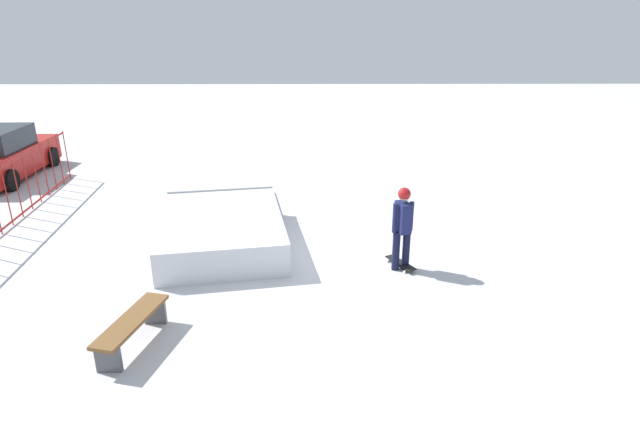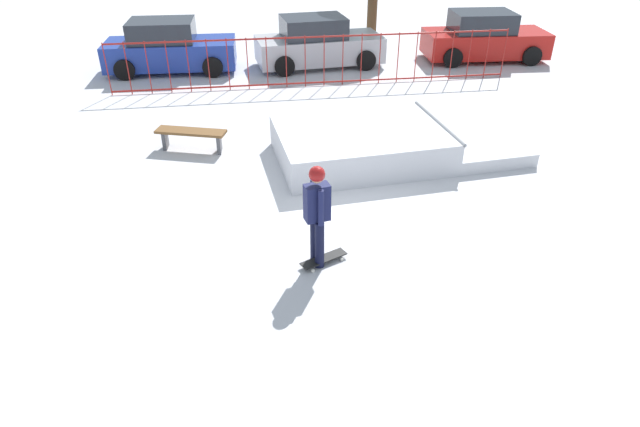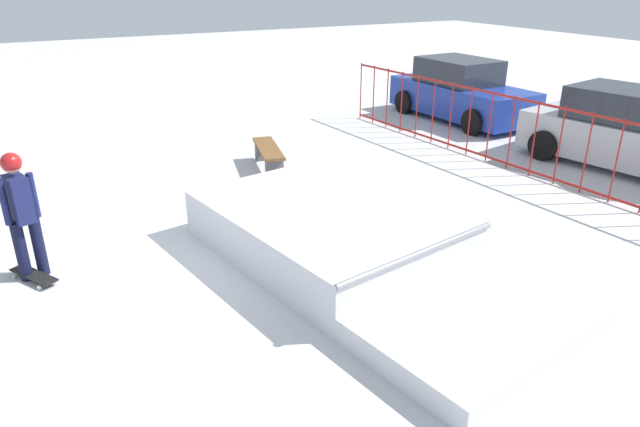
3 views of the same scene
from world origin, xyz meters
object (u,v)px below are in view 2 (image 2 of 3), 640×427
skate_ramp (381,144)px  parked_car_red (484,38)px  skater (317,209)px  parked_car_blue (169,48)px  park_bench (191,135)px  skateboard (324,259)px  parked_car_silver (318,44)px

skate_ramp → parked_car_red: parked_car_red is taller
skater → parked_car_red: size_ratio=0.42×
parked_car_red → skate_ramp: bearing=-123.1°
skater → parked_car_blue: 11.60m
skate_ramp → park_bench: 4.31m
skateboard → parked_car_silver: parked_car_silver is taller
skate_ramp → park_bench: skate_ramp is taller
parked_car_red → parked_car_blue: bearing=-177.7°
parked_car_silver → parked_car_red: same height
skater → parked_car_silver: skater is taller
skateboard → park_bench: park_bench is taller
park_bench → parked_car_blue: parked_car_blue is taller
parked_car_silver → parked_car_red: (5.73, 0.41, 0.00)m
skateboard → parked_car_blue: (-4.23, 10.86, 0.65)m
skater → parked_car_red: skater is taller
parked_car_silver → skateboard: bearing=-103.5°
skateboard → parked_car_silver: size_ratio=0.18×
parked_car_blue → parked_car_silver: (4.81, 0.23, 0.00)m
skate_ramp → skater: bearing=-123.1°
skate_ramp → parked_car_red: bearing=48.1°
skateboard → parked_car_red: size_ratio=0.19×
skate_ramp → parked_car_silver: parked_car_silver is taller
skateboard → parked_car_blue: 11.67m
skater → parked_car_red: 13.16m
parked_car_blue → parked_car_silver: bearing=0.3°
skateboard → parked_car_silver: bearing=-122.5°
park_bench → parked_car_silver: size_ratio=0.38×
skateboard → parked_car_red: (6.31, 11.51, 0.65)m
skate_ramp → parked_car_blue: 9.07m
park_bench → parked_car_blue: 6.50m
skate_ramp → skater: size_ratio=3.34×
skate_ramp → skater: skater is taller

